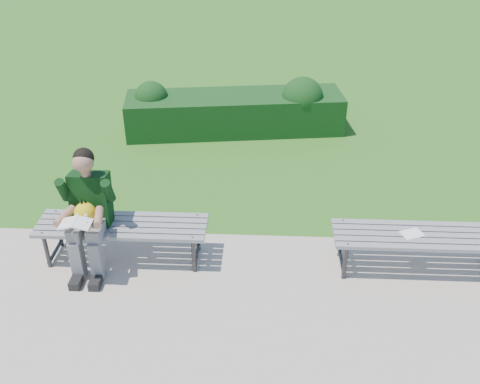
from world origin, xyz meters
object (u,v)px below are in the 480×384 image
hedge (238,110)px  bench_right (421,239)px  bench_left (122,228)px  seated_boy (88,208)px  paper_sheet (412,234)px

hedge → bench_right: size_ratio=1.97×
bench_left → seated_boy: (-0.30, -0.09, 0.30)m
hedge → bench_left: hedge is taller
bench_left → seated_boy: bearing=-162.9°
seated_boy → paper_sheet: 3.33m
hedge → bench_right: bearing=-59.5°
hedge → bench_right: hedge is taller
hedge → bench_right: (2.07, -3.51, 0.06)m
hedge → paper_sheet: (1.97, -3.51, 0.12)m
seated_boy → bench_left: bearing=17.1°
hedge → bench_right: 4.08m
bench_left → hedge: bearing=73.1°
bench_right → paper_sheet: (-0.10, 0.00, 0.06)m
seated_boy → paper_sheet: size_ratio=4.98×
bench_left → bench_right: size_ratio=1.00×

